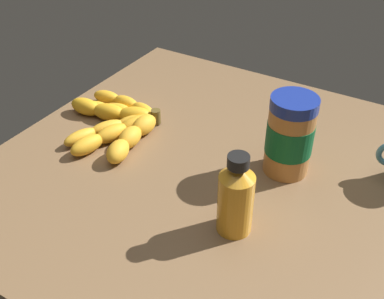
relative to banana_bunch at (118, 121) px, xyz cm
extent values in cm
cube|color=brown|center=(-25.14, 1.45, -3.52)|extent=(82.28, 78.06, 3.76)
ellipsoid|color=gold|center=(-1.82, -6.31, -0.17)|extent=(6.99, 4.38, 2.95)
ellipsoid|color=gold|center=(3.29, -7.05, -0.17)|extent=(6.62, 3.28, 2.95)
ellipsoid|color=gold|center=(8.44, -6.84, -0.17)|extent=(6.81, 3.78, 2.95)
ellipsoid|color=gold|center=(-1.80, -4.82, -0.20)|extent=(6.66, 3.72, 2.89)
ellipsoid|color=gold|center=(3.15, -3.78, -0.20)|extent=(6.88, 4.52, 2.89)
ellipsoid|color=gold|center=(7.89, -2.05, -0.20)|extent=(6.96, 5.23, 2.89)
ellipsoid|color=gold|center=(-1.79, -3.57, 0.15)|extent=(8.05, 6.22, 3.59)
ellipsoid|color=gold|center=(3.65, -1.73, 0.15)|extent=(7.85, 5.15, 3.59)
ellipsoid|color=gold|center=(9.35, -0.95, 0.15)|extent=(7.36, 3.89, 3.59)
ellipsoid|color=gold|center=(-2.87, -2.06, -0.24)|extent=(6.92, 7.29, 2.81)
ellipsoid|color=gold|center=(0.50, 2.62, -0.24)|extent=(6.06, 7.69, 2.81)
ellipsoid|color=gold|center=(2.87, 7.90, -0.24)|extent=(4.95, 7.78, 2.81)
ellipsoid|color=gold|center=(-3.96, -1.37, 0.00)|extent=(6.01, 7.94, 3.29)
ellipsoid|color=gold|center=(-1.81, 3.99, 0.00)|extent=(5.45, 7.90, 3.29)
ellipsoid|color=gold|center=(-0.22, 9.54, 0.00)|extent=(4.84, 7.78, 3.29)
ellipsoid|color=gold|center=(-5.66, -1.39, 0.23)|extent=(3.95, 6.31, 3.74)
ellipsoid|color=gold|center=(-5.85, 3.55, 0.23)|extent=(4.40, 6.56, 3.74)
ellipsoid|color=gold|center=(-6.74, 8.40, 0.23)|extent=(5.17, 6.93, 3.74)
cylinder|color=brown|center=(-5.80, -5.36, 0.15)|extent=(2.00, 2.00, 3.00)
cylinder|color=#B27238|center=(-34.54, -4.85, 4.75)|extent=(8.07, 8.07, 12.78)
cylinder|color=#0F592D|center=(-34.54, -4.85, 5.39)|extent=(8.23, 8.23, 5.75)
cylinder|color=navy|center=(-34.54, -4.85, 12.19)|extent=(8.15, 8.15, 2.10)
cylinder|color=orange|center=(-33.15, 13.12, 3.47)|extent=(5.48, 5.48, 10.23)
cone|color=orange|center=(-33.15, 13.12, 9.56)|extent=(5.48, 5.48, 1.95)
cylinder|color=black|center=(-33.15, 13.12, 11.44)|extent=(3.24, 3.24, 1.82)
camera|label=1|loc=(-53.94, 60.50, 51.00)|focal=43.31mm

